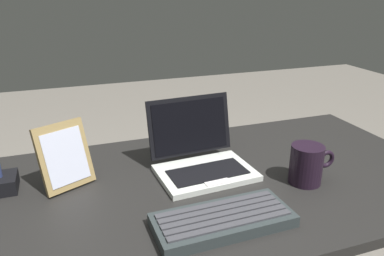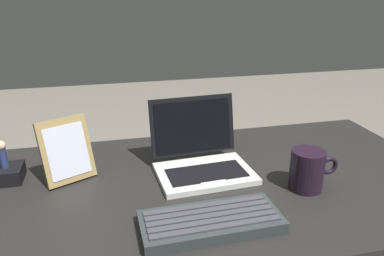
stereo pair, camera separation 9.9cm
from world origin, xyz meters
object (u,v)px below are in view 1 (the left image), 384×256
(photo_frame, at_px, (65,157))
(figurine_stand, at_px, (0,184))
(coffee_mug, at_px, (307,164))
(laptop_front, at_px, (201,158))
(external_keyboard, at_px, (223,220))

(photo_frame, bearing_deg, figurine_stand, 168.55)
(photo_frame, bearing_deg, coffee_mug, -17.43)
(laptop_front, bearing_deg, photo_frame, 174.48)
(external_keyboard, distance_m, figurine_stand, 0.57)
(figurine_stand, relative_size, coffee_mug, 0.64)
(coffee_mug, bearing_deg, photo_frame, 162.57)
(external_keyboard, bearing_deg, figurine_stand, 145.73)
(external_keyboard, distance_m, photo_frame, 0.43)
(laptop_front, relative_size, coffee_mug, 2.06)
(laptop_front, height_order, coffee_mug, laptop_front)
(external_keyboard, xyz_separation_m, coffee_mug, (0.28, 0.10, 0.04))
(laptop_front, height_order, figurine_stand, laptop_front)
(figurine_stand, bearing_deg, coffee_mug, -16.17)
(photo_frame, distance_m, coffee_mug, 0.62)
(photo_frame, height_order, figurine_stand, photo_frame)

